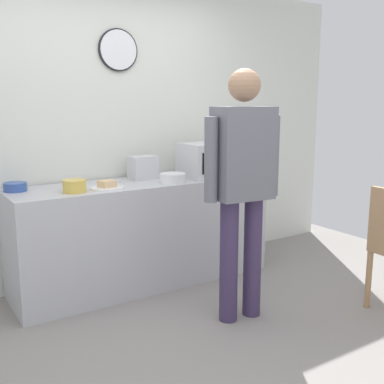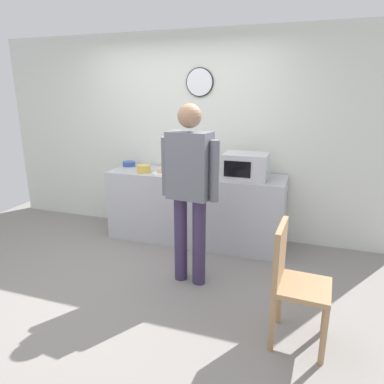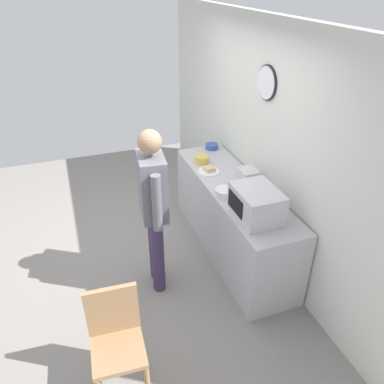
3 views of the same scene
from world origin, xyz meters
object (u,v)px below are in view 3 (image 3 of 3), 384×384
at_px(salad_bowl, 202,160).
at_px(wooden_chair, 116,338).
at_px(toaster, 248,178).
at_px(fork_utensil, 275,199).
at_px(mixing_bowl, 212,146).
at_px(sandwich_plate, 209,171).
at_px(spoon_utensil, 238,174).
at_px(cereal_bowl, 225,192).
at_px(person_standing, 153,202).
at_px(microwave, 256,204).

bearing_deg(salad_bowl, wooden_chair, -36.71).
distance_m(toaster, fork_utensil, 0.39).
relative_size(mixing_bowl, toaster, 0.78).
xyz_separation_m(sandwich_plate, spoon_utensil, (0.17, 0.30, -0.02)).
bearing_deg(toaster, spoon_utensil, 175.22).
relative_size(cereal_bowl, person_standing, 0.12).
relative_size(fork_utensil, person_standing, 0.10).
height_order(spoon_utensil, wooden_chair, wooden_chair).
xyz_separation_m(microwave, salad_bowl, (-1.27, -0.07, -0.10)).
bearing_deg(microwave, fork_utensil, 121.77).
height_order(microwave, salad_bowl, microwave).
relative_size(toaster, person_standing, 0.12).
xyz_separation_m(cereal_bowl, fork_utensil, (0.24, 0.47, -0.04)).
height_order(toaster, person_standing, person_standing).
xyz_separation_m(mixing_bowl, spoon_utensil, (0.79, 0.01, -0.03)).
bearing_deg(fork_utensil, person_standing, -96.71).
bearing_deg(cereal_bowl, spoon_utensil, 138.69).
xyz_separation_m(sandwich_plate, toaster, (0.45, 0.27, 0.08)).
xyz_separation_m(cereal_bowl, person_standing, (0.09, -0.80, 0.11)).
bearing_deg(sandwich_plate, person_standing, -52.29).
height_order(toaster, fork_utensil, toaster).
bearing_deg(fork_utensil, salad_bowl, -158.44).
height_order(sandwich_plate, person_standing, person_standing).
bearing_deg(sandwich_plate, spoon_utensil, 59.65).
bearing_deg(fork_utensil, cereal_bowl, -117.23).
xyz_separation_m(mixing_bowl, person_standing, (1.27, -1.13, 0.12)).
relative_size(salad_bowl, cereal_bowl, 0.81).
distance_m(salad_bowl, fork_utensil, 1.13).
bearing_deg(spoon_utensil, microwave, -14.87).
bearing_deg(spoon_utensil, mixing_bowl, -179.26).
distance_m(sandwich_plate, wooden_chair, 2.22).
bearing_deg(microwave, cereal_bowl, -165.83).
bearing_deg(mixing_bowl, spoon_utensil, 0.74).
bearing_deg(spoon_utensil, person_standing, -67.26).
relative_size(microwave, person_standing, 0.28).
height_order(microwave, sandwich_plate, microwave).
bearing_deg(microwave, toaster, 160.56).
bearing_deg(wooden_chair, sandwich_plate, 139.43).
distance_m(fork_utensil, wooden_chair, 2.07).
bearing_deg(sandwich_plate, microwave, 4.09).
distance_m(toaster, spoon_utensil, 0.29).
distance_m(salad_bowl, toaster, 0.75).
relative_size(sandwich_plate, toaster, 1.17).
bearing_deg(fork_utensil, sandwich_plate, -152.11).
distance_m(salad_bowl, person_standing, 1.24).
bearing_deg(cereal_bowl, salad_bowl, 176.54).
relative_size(cereal_bowl, toaster, 0.97).
bearing_deg(spoon_utensil, wooden_chair, -49.11).
bearing_deg(spoon_utensil, toaster, -4.78).
xyz_separation_m(microwave, fork_utensil, (-0.22, 0.35, -0.15)).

